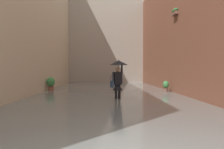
% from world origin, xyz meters
% --- Properties ---
extents(ground_plane, '(60.00, 60.00, 0.00)m').
position_xyz_m(ground_plane, '(0.00, -11.29, 0.00)').
color(ground_plane, '#605B56').
extents(flood_water, '(8.79, 28.57, 0.13)m').
position_xyz_m(flood_water, '(0.00, -11.29, 0.06)').
color(flood_water, slate).
rests_on(flood_water, ground_plane).
extents(building_facade_left, '(2.04, 26.57, 8.71)m').
position_xyz_m(building_facade_left, '(-4.89, -11.28, 4.36)').
color(building_facade_left, brown).
rests_on(building_facade_left, ground_plane).
extents(building_facade_far, '(11.59, 1.80, 11.65)m').
position_xyz_m(building_facade_far, '(0.00, -23.47, 5.82)').
color(building_facade_far, '#A89989').
rests_on(building_facade_far, ground_plane).
extents(person_wading, '(0.86, 0.86, 2.00)m').
position_xyz_m(person_wading, '(-0.48, -8.44, 1.32)').
color(person_wading, '#4C4233').
rests_on(person_wading, ground_plane).
extents(potted_plant_mid_right, '(0.52, 0.52, 1.00)m').
position_xyz_m(potted_plant_mid_right, '(3.69, -12.93, 0.57)').
color(potted_plant_mid_right, brown).
rests_on(potted_plant_mid_right, ground_plane).
extents(potted_plant_far_left, '(0.36, 0.36, 0.80)m').
position_xyz_m(potted_plant_far_left, '(-3.62, -11.71, 0.43)').
color(potted_plant_far_left, brown).
rests_on(potted_plant_far_left, ground_plane).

